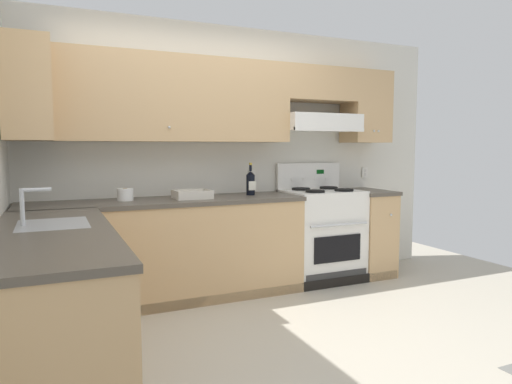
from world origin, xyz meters
name	(u,v)px	position (x,y,z in m)	size (l,w,h in m)	color
ground_plane	(258,348)	(0.00, 0.00, 0.00)	(7.04, 7.04, 0.00)	#B2AA99
wall_back	(230,136)	(0.39, 1.53, 1.48)	(4.68, 0.57, 2.55)	silver
counter_back_run	(200,248)	(-0.02, 1.24, 0.45)	(3.60, 0.65, 0.91)	tan
counter_left_run	(57,309)	(-1.24, 0.00, 0.46)	(0.63, 1.91, 1.13)	tan
stove	(321,234)	(1.29, 1.25, 0.48)	(0.76, 0.62, 1.20)	white
wine_bottle	(251,182)	(0.51, 1.29, 1.03)	(0.08, 0.09, 0.31)	black
bowl	(192,196)	(-0.09, 1.24, 0.93)	(0.32, 0.27, 0.08)	beige
paper_towel_roll	(125,194)	(-0.66, 1.31, 0.96)	(0.14, 0.14, 0.11)	white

